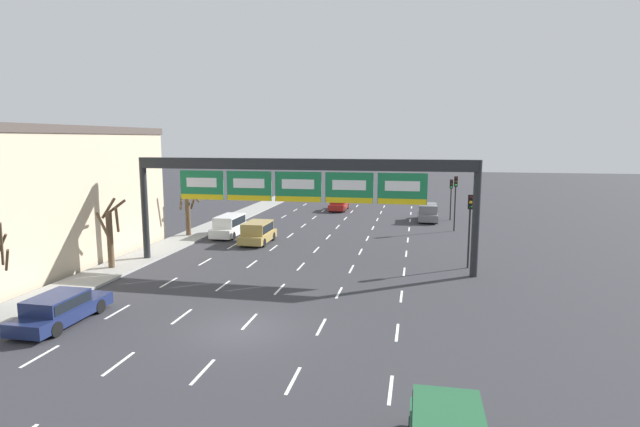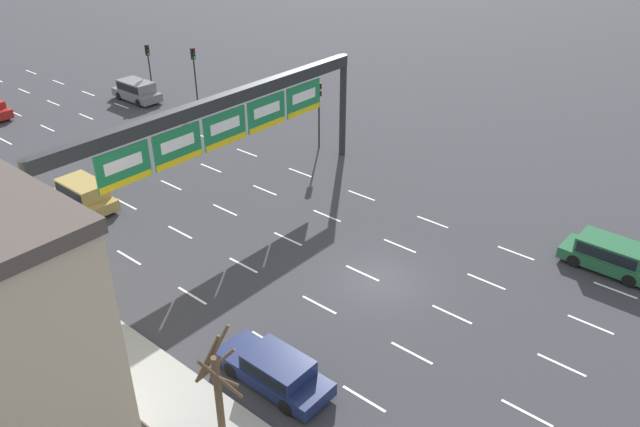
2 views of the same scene
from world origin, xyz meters
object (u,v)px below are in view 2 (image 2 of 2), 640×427
Objects in this scene: traffic_light_near_gantry at (148,58)px; traffic_light_far_end at (319,102)px; suv_white at (10,200)px; car_navy at (275,369)px; tree_bare_second at (62,286)px; suv_green at (610,254)px; suv_grey at (137,90)px; suv_gold at (83,193)px; sign_gantry at (221,118)px; traffic_light_mid_block at (194,66)px; tree_bare_third at (218,386)px.

traffic_light_far_end is (-0.03, -19.35, 0.38)m from traffic_light_near_gantry.
car_navy is at bearing -89.79° from suv_white.
suv_green is at bearing -39.18° from tree_bare_second.
suv_green is 39.12m from suv_grey.
suv_grey is at bearing 45.54° from suv_gold.
suv_gold is (-5.03, 6.77, -4.82)m from sign_gantry.
traffic_light_mid_block reaches higher than suv_gold.
suv_white is 1.14× the size of suv_gold.
traffic_light_mid_block is (2.24, -5.21, 2.54)m from suv_grey.
traffic_light_far_end is at bearing -17.00° from suv_gold.
suv_gold is (-13.35, -13.61, 0.00)m from suv_grey.
suv_grey is 19.06m from suv_gold.
suv_gold is 21.46m from traffic_light_near_gantry.
traffic_light_far_end is 1.06× the size of tree_bare_third.
traffic_light_near_gantry is at bearing 63.64° from sign_gantry.
suv_grey is 3.19m from traffic_light_near_gantry.
suv_white reaches higher than car_navy.
sign_gantry is at bearing 54.88° from car_navy.
tree_bare_third is at bearing -87.94° from tree_bare_second.
suv_white is at bearing 144.56° from suv_gold.
suv_white is at bearing 159.44° from traffic_light_far_end.
suv_gold is 0.91× the size of traffic_light_far_end.
tree_bare_second reaches higher than suv_white.
traffic_light_far_end is (15.58, -4.77, 2.41)m from suv_gold.
suv_green is at bearing -96.49° from traffic_light_far_end.
tree_bare_second is (-19.83, -23.06, 1.40)m from suv_grey.
car_navy is 1.04× the size of traffic_light_far_end.
traffic_light_far_end is at bearing -83.07° from suv_grey.
suv_green is at bearing -94.00° from traffic_light_mid_block.
tree_bare_second is at bearing -130.69° from suv_grey.
sign_gantry is at bearing -47.69° from suv_white.
sign_gantry reaches higher than tree_bare_third.
suv_grey is at bearing -156.69° from traffic_light_near_gantry.
sign_gantry is 4.49× the size of suv_white.
sign_gantry reaches higher than traffic_light_mid_block.
tree_bare_second reaches higher than suv_grey.
traffic_light_far_end reaches higher than suv_grey.
suv_green is 32.28m from suv_white.
car_navy is at bearing -143.98° from traffic_light_far_end.
traffic_light_mid_block is at bearing -66.69° from suv_grey.
traffic_light_mid_block reaches higher than suv_grey.
sign_gantry is 5.13× the size of suv_gold.
sign_gantry is 22.53m from suv_grey.
tree_bare_second is (-22.08, -17.85, -1.14)m from traffic_light_mid_block.
car_navy is (-16.35, 7.14, -0.13)m from suv_green.
tree_bare_second is at bearing -132.59° from traffic_light_near_gantry.
tree_bare_third is (-3.03, -0.33, 1.62)m from car_navy.
traffic_light_mid_block reaches higher than suv_green.
tree_bare_second reaches higher than suv_green.
traffic_light_mid_block is (10.56, 15.17, -2.28)m from sign_gantry.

